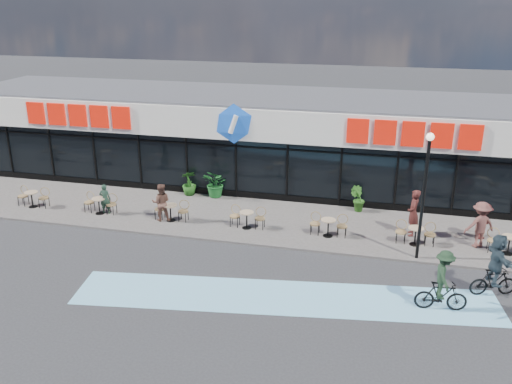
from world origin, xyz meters
TOP-DOWN VIEW (x-y plane):
  - ground at (0.00, 0.00)m, footprint 120.00×120.00m
  - sidewalk at (0.00, 4.50)m, footprint 44.00×5.00m
  - bike_lane at (4.00, -1.50)m, footprint 14.17×4.13m
  - building at (-0.00, 9.93)m, footprint 30.60×6.57m
  - lamp_post at (8.36, 2.30)m, footprint 0.28×0.28m
  - bistro_set_1 at (-8.88, 3.53)m, footprint 1.54×0.62m
  - bistro_set_2 at (-5.44, 3.53)m, footprint 1.54×0.62m
  - bistro_set_3 at (-2.00, 3.53)m, footprint 1.54×0.62m
  - bistro_set_4 at (1.44, 3.53)m, footprint 1.54×0.62m
  - bistro_set_5 at (4.88, 3.53)m, footprint 1.54×0.62m
  - bistro_set_6 at (8.32, 3.53)m, footprint 1.54×0.62m
  - bistro_set_7 at (11.75, 3.53)m, footprint 1.54×0.62m
  - potted_plant_left at (-0.94, 6.73)m, footprint 1.60×1.53m
  - potted_plant_mid at (-2.33, 6.70)m, footprint 0.93×0.93m
  - potted_plant_right at (5.86, 6.51)m, footprint 0.74×0.65m
  - patron_left at (-5.16, 3.55)m, footprint 0.55×0.40m
  - patron_right at (-2.39, 3.40)m, footprint 0.97×0.86m
  - pedestrian_a at (8.21, 4.39)m, footprint 0.49×0.73m
  - pedestrian_b at (10.99, 4.64)m, footprint 0.90×1.13m
  - pedestrian_c at (10.70, 3.87)m, footprint 1.38×1.11m
  - cyclist_a at (8.95, -1.06)m, footprint 1.68×1.10m
  - cyclist_b at (10.72, 0.30)m, footprint 1.66×1.71m

SIDE VIEW (x-z plane):
  - ground at x=0.00m, z-range 0.00..0.00m
  - bike_lane at x=4.00m, z-range 0.00..0.01m
  - sidewalk at x=0.00m, z-range 0.00..0.10m
  - bistro_set_1 at x=-8.88m, z-range 0.11..1.01m
  - bistro_set_2 at x=-5.44m, z-range 0.11..1.01m
  - bistro_set_3 at x=-2.00m, z-range 0.11..1.01m
  - bistro_set_4 at x=1.44m, z-range 0.11..1.01m
  - bistro_set_5 at x=4.88m, z-range 0.11..1.01m
  - bistro_set_6 at x=8.32m, z-range 0.11..1.01m
  - bistro_set_7 at x=11.75m, z-range 0.11..1.01m
  - potted_plant_right at x=5.86m, z-range 0.10..1.26m
  - potted_plant_mid at x=-2.33m, z-range 0.10..1.31m
  - potted_plant_left at x=-0.94m, z-range 0.10..1.47m
  - patron_left at x=-5.16m, z-range 0.10..1.49m
  - pedestrian_b at x=10.99m, z-range 0.10..1.62m
  - cyclist_a at x=8.95m, z-range -0.10..1.96m
  - patron_right at x=-2.39m, z-range 0.10..1.78m
  - pedestrian_c at x=10.70m, z-range 0.10..1.97m
  - cyclist_b at x=10.72m, z-range -0.04..2.17m
  - pedestrian_a at x=8.21m, z-range 0.10..2.05m
  - building at x=0.00m, z-range -0.04..4.71m
  - lamp_post at x=8.36m, z-range 0.58..5.41m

